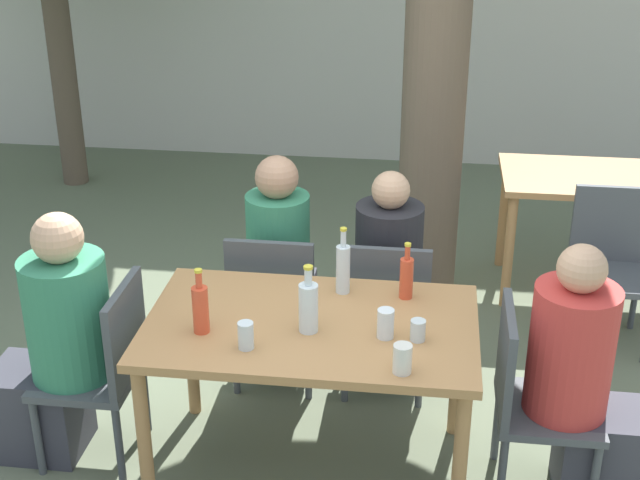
{
  "coord_description": "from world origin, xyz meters",
  "views": [
    {
      "loc": [
        0.47,
        -3.28,
        2.67
      ],
      "look_at": [
        0.0,
        0.3,
        1.03
      ],
      "focal_mm": 50.0,
      "sensor_mm": 36.0,
      "label": 1
    }
  ],
  "objects": [
    {
      "name": "soda_bottle_2",
      "position": [
        -0.44,
        -0.14,
        0.89
      ],
      "size": [
        0.07,
        0.07,
        0.29
      ],
      "color": "#DB4C2D",
      "rests_on": "dining_table_front"
    },
    {
      "name": "person_seated_0",
      "position": [
        -1.17,
        -0.0,
        0.55
      ],
      "size": [
        0.59,
        0.38,
        1.22
      ],
      "rotation": [
        0.0,
        0.0,
        -1.57
      ],
      "color": "#383842",
      "rests_on": "ground_plane"
    },
    {
      "name": "person_seated_2",
      "position": [
        -0.28,
        0.9,
        0.55
      ],
      "size": [
        0.33,
        0.56,
        1.23
      ],
      "rotation": [
        0.0,
        0.0,
        3.14
      ],
      "color": "#383842",
      "rests_on": "ground_plane"
    },
    {
      "name": "dining_table_front",
      "position": [
        0.0,
        0.0,
        0.69
      ],
      "size": [
        1.42,
        0.87,
        0.78
      ],
      "color": "#B27F4C",
      "rests_on": "ground_plane"
    },
    {
      "name": "person_seated_1",
      "position": [
        1.17,
        -0.0,
        0.54
      ],
      "size": [
        0.58,
        0.35,
        1.2
      ],
      "rotation": [
        0.0,
        0.0,
        1.57
      ],
      "color": "#383842",
      "rests_on": "ground_plane"
    },
    {
      "name": "drinking_glass_2",
      "position": [
        0.46,
        -0.09,
        0.82
      ],
      "size": [
        0.06,
        0.06,
        0.09
      ],
      "color": "silver",
      "rests_on": "dining_table_front"
    },
    {
      "name": "patio_chair_4",
      "position": [
        1.51,
        1.43,
        0.5
      ],
      "size": [
        0.44,
        0.44,
        0.89
      ],
      "color": "#474C51",
      "rests_on": "ground_plane"
    },
    {
      "name": "ground_plane",
      "position": [
        0.0,
        0.0,
        0.0
      ],
      "size": [
        30.0,
        30.0,
        0.0
      ],
      "primitive_type": "plane",
      "color": "#667056"
    },
    {
      "name": "drinking_glass_3",
      "position": [
        0.32,
        -0.08,
        0.84
      ],
      "size": [
        0.07,
        0.07,
        0.13
      ],
      "color": "white",
      "rests_on": "dining_table_front"
    },
    {
      "name": "patio_chair_3",
      "position": [
        0.28,
        0.67,
        0.5
      ],
      "size": [
        0.44,
        0.44,
        0.89
      ],
      "rotation": [
        0.0,
        0.0,
        3.14
      ],
      "color": "#474C51",
      "rests_on": "ground_plane"
    },
    {
      "name": "soda_bottle_3",
      "position": [
        0.39,
        0.28,
        0.88
      ],
      "size": [
        0.06,
        0.06,
        0.27
      ],
      "color": "#DB4C2D",
      "rests_on": "dining_table_front"
    },
    {
      "name": "water_bottle_0",
      "position": [
        -0.0,
        -0.07,
        0.9
      ],
      "size": [
        0.08,
        0.08,
        0.3
      ],
      "color": "silver",
      "rests_on": "dining_table_front"
    },
    {
      "name": "dining_table_back",
      "position": [
        1.51,
        2.01,
        0.67
      ],
      "size": [
        1.2,
        0.71,
        0.78
      ],
      "color": "#B27F4C",
      "rests_on": "ground_plane"
    },
    {
      "name": "patio_chair_2",
      "position": [
        -0.28,
        0.67,
        0.5
      ],
      "size": [
        0.44,
        0.44,
        0.89
      ],
      "rotation": [
        0.0,
        0.0,
        3.14
      ],
      "color": "#474C51",
      "rests_on": "ground_plane"
    },
    {
      "name": "drinking_glass_0",
      "position": [
        0.4,
        -0.34,
        0.84
      ],
      "size": [
        0.07,
        0.07,
        0.12
      ],
      "color": "silver",
      "rests_on": "dining_table_front"
    },
    {
      "name": "cafe_building_wall",
      "position": [
        0.0,
        4.4,
        1.4
      ],
      "size": [
        10.0,
        0.08,
        2.8
      ],
      "color": "beige",
      "rests_on": "ground_plane"
    },
    {
      "name": "patio_chair_0",
      "position": [
        -0.94,
        0.0,
        0.5
      ],
      "size": [
        0.44,
        0.44,
        0.89
      ],
      "rotation": [
        0.0,
        0.0,
        -1.57
      ],
      "color": "#474C51",
      "rests_on": "ground_plane"
    },
    {
      "name": "drinking_glass_1",
      "position": [
        -0.23,
        -0.24,
        0.84
      ],
      "size": [
        0.07,
        0.07,
        0.12
      ],
      "color": "silver",
      "rests_on": "dining_table_front"
    },
    {
      "name": "person_seated_3",
      "position": [
        0.28,
        0.9,
        0.52
      ],
      "size": [
        0.34,
        0.57,
        1.18
      ],
      "rotation": [
        0.0,
        0.0,
        3.14
      ],
      "color": "#383842",
      "rests_on": "ground_plane"
    },
    {
      "name": "water_bottle_1",
      "position": [
        0.11,
        0.29,
        0.9
      ],
      "size": [
        0.06,
        0.06,
        0.32
      ],
      "color": "silver",
      "rests_on": "dining_table_front"
    },
    {
      "name": "patio_chair_1",
      "position": [
        0.94,
        0.0,
        0.5
      ],
      "size": [
        0.44,
        0.44,
        0.89
      ],
      "rotation": [
        0.0,
        0.0,
        1.57
      ],
      "color": "#474C51",
      "rests_on": "ground_plane"
    }
  ]
}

